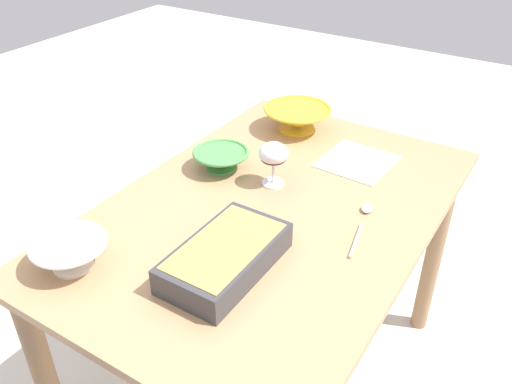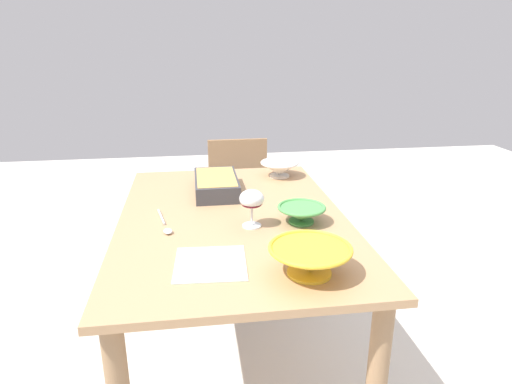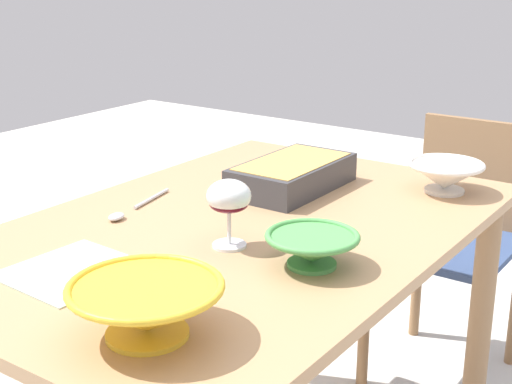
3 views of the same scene
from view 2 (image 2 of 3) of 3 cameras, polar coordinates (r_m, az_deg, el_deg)
name	(u,v)px [view 2 (image 2 of 3)]	position (r m, az deg, el deg)	size (l,w,h in m)	color
ground_plane	(236,380)	(2.11, -2.61, -22.83)	(8.00, 8.00, 0.00)	beige
dining_table	(233,246)	(1.75, -2.93, -6.85)	(1.28, 0.84, 0.77)	tan
chair	(241,201)	(2.74, -1.98, -1.22)	(0.45, 0.39, 0.82)	#334772
wine_glass	(252,201)	(1.57, -0.54, -1.14)	(0.09, 0.09, 0.14)	white
casserole_dish	(216,184)	(1.95, -5.09, 1.08)	(0.33, 0.18, 0.07)	#38383D
mixing_bowl	(310,258)	(1.28, 6.87, -8.40)	(0.24, 0.24, 0.09)	yellow
small_bowl	(280,168)	(2.16, 3.01, 3.06)	(0.18, 0.18, 0.08)	white
serving_bowl	(301,213)	(1.63, 5.81, -2.66)	(0.18, 0.18, 0.07)	#4C994C
serving_spoon	(166,226)	(1.62, -11.43, -4.26)	(0.24, 0.07, 0.01)	silver
napkin	(210,264)	(1.35, -5.82, -9.05)	(0.22, 0.21, 0.00)	#B2CCB7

